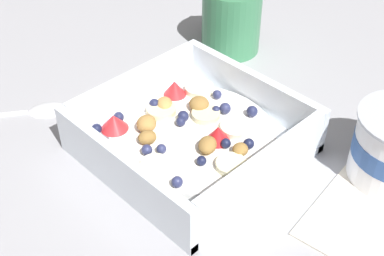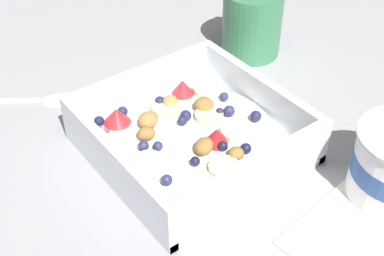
# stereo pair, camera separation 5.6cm
# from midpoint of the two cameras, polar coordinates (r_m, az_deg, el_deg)

# --- Properties ---
(ground_plane) EXTENTS (2.40, 2.40, 0.00)m
(ground_plane) POSITION_cam_midpoint_polar(r_m,az_deg,el_deg) (0.58, -2.70, -2.39)
(ground_plane) COLOR #9E9EA3
(fruit_bowl) EXTENTS (0.20, 0.20, 0.06)m
(fruit_bowl) POSITION_cam_midpoint_polar(r_m,az_deg,el_deg) (0.57, -2.93, -0.97)
(fruit_bowl) COLOR white
(fruit_bowl) RESTS_ON ground
(spoon) EXTENTS (0.11, 0.15, 0.01)m
(spoon) POSITION_cam_midpoint_polar(r_m,az_deg,el_deg) (0.67, -19.79, 1.75)
(spoon) COLOR silver
(spoon) RESTS_ON ground
(coffee_mug) EXTENTS (0.11, 0.08, 0.09)m
(coffee_mug) POSITION_cam_midpoint_polar(r_m,az_deg,el_deg) (0.73, 1.93, 11.57)
(coffee_mug) COLOR #3D8456
(coffee_mug) RESTS_ON ground
(folded_napkin) EXTENTS (0.13, 0.13, 0.01)m
(folded_napkin) POSITION_cam_midpoint_polar(r_m,az_deg,el_deg) (0.52, 16.43, -10.12)
(folded_napkin) COLOR silver
(folded_napkin) RESTS_ON ground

